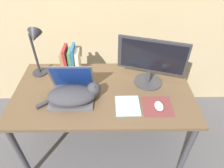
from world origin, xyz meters
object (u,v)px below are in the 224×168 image
(computer_mouse, at_px, (159,106))
(desk_lamp, at_px, (35,45))
(cat, at_px, (74,95))
(laptop, at_px, (72,91))
(external_monitor, at_px, (151,61))
(book_row, at_px, (70,60))
(notepad, at_px, (128,106))

(computer_mouse, bearing_deg, desk_lamp, 156.68)
(cat, xyz_separation_m, desk_lamp, (-0.32, 0.33, 0.24))
(laptop, height_order, cat, laptop)
(cat, distance_m, external_monitor, 0.65)
(external_monitor, relative_size, desk_lamp, 1.15)
(cat, distance_m, book_row, 0.40)
(laptop, xyz_separation_m, external_monitor, (0.61, 0.16, 0.16))
(computer_mouse, height_order, book_row, book_row)
(cat, bearing_deg, desk_lamp, 134.53)
(laptop, distance_m, desk_lamp, 0.48)
(computer_mouse, bearing_deg, laptop, 168.29)
(laptop, xyz_separation_m, book_row, (-0.05, 0.33, 0.06))
(desk_lamp, distance_m, notepad, 0.87)
(cat, bearing_deg, book_row, 101.41)
(laptop, relative_size, book_row, 1.32)
(notepad, bearing_deg, cat, 171.25)
(external_monitor, bearing_deg, desk_lamp, 173.09)
(computer_mouse, height_order, notepad, computer_mouse)
(external_monitor, distance_m, computer_mouse, 0.36)
(laptop, height_order, notepad, laptop)
(computer_mouse, height_order, desk_lamp, desk_lamp)
(laptop, relative_size, desk_lamp, 0.73)
(cat, bearing_deg, computer_mouse, -7.40)
(computer_mouse, distance_m, desk_lamp, 1.07)
(computer_mouse, relative_size, notepad, 0.47)
(desk_lamp, bearing_deg, cat, -45.47)
(laptop, relative_size, cat, 0.69)
(external_monitor, xyz_separation_m, notepad, (-0.19, -0.28, -0.21))
(computer_mouse, xyz_separation_m, book_row, (-0.70, 0.47, 0.09))
(laptop, distance_m, computer_mouse, 0.66)
(laptop, relative_size, external_monitor, 0.64)
(external_monitor, relative_size, book_row, 2.06)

